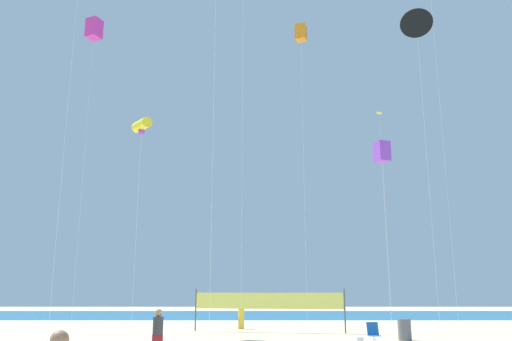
{
  "coord_description": "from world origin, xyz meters",
  "views": [
    {
      "loc": [
        1.28,
        -18.72,
        2.28
      ],
      "look_at": [
        1.2,
        6.68,
        8.18
      ],
      "focal_mm": 36.44,
      "sensor_mm": 36.0,
      "label": 1
    }
  ],
  "objects_px": {
    "beach_handbag": "(362,340)",
    "kite_yellow_tube": "(143,126)",
    "kite_violet_box": "(384,152)",
    "volleyball_net": "(270,302)",
    "beachgoer_mustard_shirt": "(243,315)",
    "folding_beach_chair": "(375,332)",
    "kite_orange_box": "(302,33)",
    "kite_black_delta": "(418,24)",
    "kite_yellow_diamond": "(382,126)",
    "trash_barrel": "(406,330)",
    "kite_magenta_box": "(96,29)",
    "beachgoer_charcoal_shirt": "(160,331)"
  },
  "relations": [
    {
      "from": "trash_barrel",
      "to": "kite_yellow_tube",
      "type": "bearing_deg",
      "value": 177.28
    },
    {
      "from": "folding_beach_chair",
      "to": "kite_orange_box",
      "type": "height_order",
      "value": "kite_orange_box"
    },
    {
      "from": "trash_barrel",
      "to": "volleyball_net",
      "type": "relative_size",
      "value": 0.11
    },
    {
      "from": "kite_yellow_diamond",
      "to": "kite_black_delta",
      "type": "height_order",
      "value": "kite_black_delta"
    },
    {
      "from": "beach_handbag",
      "to": "kite_yellow_tube",
      "type": "height_order",
      "value": "kite_yellow_tube"
    },
    {
      "from": "beach_handbag",
      "to": "kite_violet_box",
      "type": "xyz_separation_m",
      "value": [
        2.14,
        2.63,
        9.46
      ]
    },
    {
      "from": "kite_yellow_tube",
      "to": "kite_orange_box",
      "type": "bearing_deg",
      "value": 42.53
    },
    {
      "from": "beachgoer_mustard_shirt",
      "to": "kite_magenta_box",
      "type": "height_order",
      "value": "kite_magenta_box"
    },
    {
      "from": "beachgoer_mustard_shirt",
      "to": "kite_yellow_tube",
      "type": "bearing_deg",
      "value": -67.04
    },
    {
      "from": "beachgoer_mustard_shirt",
      "to": "kite_magenta_box",
      "type": "bearing_deg",
      "value": -121.29
    },
    {
      "from": "beachgoer_mustard_shirt",
      "to": "kite_yellow_diamond",
      "type": "relative_size",
      "value": 0.1
    },
    {
      "from": "folding_beach_chair",
      "to": "volleyball_net",
      "type": "bearing_deg",
      "value": 142.67
    },
    {
      "from": "beachgoer_charcoal_shirt",
      "to": "kite_yellow_tube",
      "type": "bearing_deg",
      "value": 70.74
    },
    {
      "from": "beachgoer_charcoal_shirt",
      "to": "kite_orange_box",
      "type": "relative_size",
      "value": 0.08
    },
    {
      "from": "kite_violet_box",
      "to": "folding_beach_chair",
      "type": "bearing_deg",
      "value": -120.51
    },
    {
      "from": "beachgoer_charcoal_shirt",
      "to": "kite_magenta_box",
      "type": "xyz_separation_m",
      "value": [
        -7.86,
        13.79,
        19.36
      ]
    },
    {
      "from": "beach_handbag",
      "to": "kite_yellow_tube",
      "type": "bearing_deg",
      "value": 170.42
    },
    {
      "from": "volleyball_net",
      "to": "beachgoer_mustard_shirt",
      "type": "bearing_deg",
      "value": 122.18
    },
    {
      "from": "folding_beach_chair",
      "to": "volleyball_net",
      "type": "distance_m",
      "value": 7.82
    },
    {
      "from": "kite_yellow_diamond",
      "to": "kite_yellow_tube",
      "type": "height_order",
      "value": "kite_yellow_diamond"
    },
    {
      "from": "kite_orange_box",
      "to": "kite_black_delta",
      "type": "bearing_deg",
      "value": -60.87
    },
    {
      "from": "kite_yellow_diamond",
      "to": "kite_violet_box",
      "type": "bearing_deg",
      "value": -103.95
    },
    {
      "from": "volleyball_net",
      "to": "kite_yellow_diamond",
      "type": "relative_size",
      "value": 0.56
    },
    {
      "from": "kite_black_delta",
      "to": "kite_orange_box",
      "type": "bearing_deg",
      "value": 119.13
    },
    {
      "from": "volleyball_net",
      "to": "kite_magenta_box",
      "type": "bearing_deg",
      "value": 167.75
    },
    {
      "from": "kite_orange_box",
      "to": "beachgoer_charcoal_shirt",
      "type": "bearing_deg",
      "value": -114.14
    },
    {
      "from": "beach_handbag",
      "to": "kite_yellow_tube",
      "type": "xyz_separation_m",
      "value": [
        -10.72,
        1.81,
        10.67
      ]
    },
    {
      "from": "kite_yellow_diamond",
      "to": "kite_yellow_tube",
      "type": "relative_size",
      "value": 1.39
    },
    {
      "from": "kite_violet_box",
      "to": "kite_yellow_tube",
      "type": "distance_m",
      "value": 12.94
    },
    {
      "from": "trash_barrel",
      "to": "volleyball_net",
      "type": "distance_m",
      "value": 8.22
    },
    {
      "from": "volleyball_net",
      "to": "kite_black_delta",
      "type": "relative_size",
      "value": 0.5
    },
    {
      "from": "folding_beach_chair",
      "to": "kite_magenta_box",
      "type": "xyz_separation_m",
      "value": [
        -16.72,
        8.82,
        19.77
      ]
    },
    {
      "from": "trash_barrel",
      "to": "volleyball_net",
      "type": "xyz_separation_m",
      "value": [
        -6.34,
        5.1,
        1.15
      ]
    },
    {
      "from": "kite_orange_box",
      "to": "kite_yellow_diamond",
      "type": "bearing_deg",
      "value": 19.86
    },
    {
      "from": "trash_barrel",
      "to": "folding_beach_chair",
      "type": "bearing_deg",
      "value": -147.48
    },
    {
      "from": "beachgoer_charcoal_shirt",
      "to": "kite_magenta_box",
      "type": "bearing_deg",
      "value": 79.85
    },
    {
      "from": "folding_beach_chair",
      "to": "kite_magenta_box",
      "type": "bearing_deg",
      "value": 168.14
    },
    {
      "from": "volleyball_net",
      "to": "trash_barrel",
      "type": "bearing_deg",
      "value": -38.83
    },
    {
      "from": "beachgoer_charcoal_shirt",
      "to": "folding_beach_chair",
      "type": "distance_m",
      "value": 10.16
    },
    {
      "from": "trash_barrel",
      "to": "kite_black_delta",
      "type": "xyz_separation_m",
      "value": [
        1.57,
        -0.32,
        15.69
      ]
    },
    {
      "from": "beachgoer_mustard_shirt",
      "to": "folding_beach_chair",
      "type": "relative_size",
      "value": 1.79
    },
    {
      "from": "beach_handbag",
      "to": "trash_barrel",
      "type": "bearing_deg",
      "value": 26.69
    },
    {
      "from": "kite_magenta_box",
      "to": "beach_handbag",
      "type": "bearing_deg",
      "value": -29.02
    },
    {
      "from": "beachgoer_charcoal_shirt",
      "to": "volleyball_net",
      "type": "relative_size",
      "value": 0.19
    },
    {
      "from": "kite_violet_box",
      "to": "kite_orange_box",
      "type": "bearing_deg",
      "value": 114.32
    },
    {
      "from": "kite_orange_box",
      "to": "folding_beach_chair",
      "type": "bearing_deg",
      "value": -78.93
    },
    {
      "from": "kite_violet_box",
      "to": "beach_handbag",
      "type": "bearing_deg",
      "value": -129.14
    },
    {
      "from": "kite_black_delta",
      "to": "kite_orange_box",
      "type": "distance_m",
      "value": 11.79
    },
    {
      "from": "folding_beach_chair",
      "to": "kite_black_delta",
      "type": "xyz_separation_m",
      "value": [
        3.29,
        0.78,
        15.71
      ]
    },
    {
      "from": "kite_black_delta",
      "to": "kite_orange_box",
      "type": "xyz_separation_m",
      "value": [
        -5.3,
        9.52,
        4.52
      ]
    }
  ]
}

